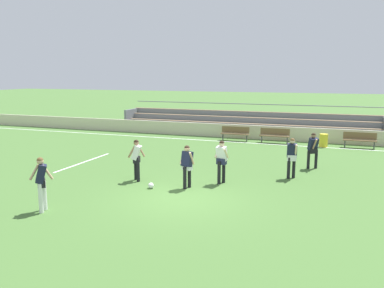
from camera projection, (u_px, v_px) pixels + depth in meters
name	position (u px, v px, depth m)	size (l,w,h in m)	color
ground_plane	(181.00, 198.00, 13.37)	(160.00, 160.00, 0.00)	#477033
field_line_sideline	(250.00, 143.00, 24.12)	(44.00, 0.12, 0.01)	white
field_line_penalty_mark	(84.00, 162.00, 18.87)	(0.12, 4.40, 0.01)	white
sideline_wall	(255.00, 132.00, 25.52)	(48.00, 0.16, 0.90)	beige
bleacher_stand	(245.00, 122.00, 27.79)	(18.33, 2.33, 2.07)	#897051
bench_far_left	(360.00, 139.00, 22.44)	(1.80, 0.40, 0.90)	brown
bench_near_wall_gap	(235.00, 132.00, 24.91)	(1.80, 0.40, 0.90)	brown
bench_near_bin	(275.00, 134.00, 24.07)	(1.80, 0.40, 0.90)	brown
trash_bin	(324.00, 140.00, 22.79)	(0.48, 0.48, 0.77)	yellow
player_dark_wide_right	(187.00, 163.00, 14.41)	(0.54, 0.41, 1.63)	black
player_white_dropping_back	(137.00, 156.00, 15.45)	(0.60, 0.46, 1.66)	black
player_dark_trailing_run	(313.00, 148.00, 17.45)	(0.51, 0.71, 1.63)	black
player_dark_overlapping	(41.00, 179.00, 11.95)	(0.67, 0.52, 1.72)	white
player_white_on_ball	(222.00, 158.00, 15.04)	(0.52, 0.53, 1.69)	black
player_dark_challenging	(292.00, 155.00, 15.80)	(0.46, 0.49, 1.67)	black
soccer_ball	(151.00, 186.00, 14.53)	(0.22, 0.22, 0.22)	white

